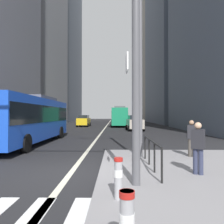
% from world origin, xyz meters
% --- Properties ---
extents(ground_plane, '(160.00, 160.00, 0.00)m').
position_xyz_m(ground_plane, '(0.00, 20.00, 0.00)').
color(ground_plane, black).
extents(lane_centre_line, '(0.20, 80.00, 0.01)m').
position_xyz_m(lane_centre_line, '(0.00, 30.00, 0.01)').
color(lane_centre_line, beige).
rests_on(lane_centre_line, ground).
extents(office_tower_left_mid, '(12.17, 17.37, 46.39)m').
position_xyz_m(office_tower_left_mid, '(-16.00, 36.33, 23.19)').
color(office_tower_left_mid, '#9E9EA3').
rests_on(office_tower_left_mid, ground).
extents(office_tower_left_far, '(10.42, 25.31, 48.32)m').
position_xyz_m(office_tower_left_far, '(-16.00, 60.87, 24.16)').
color(office_tower_left_far, slate).
rests_on(office_tower_left_far, ground).
extents(office_tower_right_mid, '(12.43, 25.93, 53.97)m').
position_xyz_m(office_tower_right_mid, '(17.00, 46.71, 26.99)').
color(office_tower_right_mid, slate).
rests_on(office_tower_right_mid, ground).
extents(office_tower_right_far, '(11.65, 19.70, 56.30)m').
position_xyz_m(office_tower_right_far, '(17.00, 71.57, 28.15)').
color(office_tower_right_far, gray).
rests_on(office_tower_right_far, ground).
extents(city_bus_blue_oncoming, '(2.73, 11.23, 3.40)m').
position_xyz_m(city_bus_blue_oncoming, '(-4.36, 7.44, 1.84)').
color(city_bus_blue_oncoming, blue).
rests_on(city_bus_blue_oncoming, ground).
extents(city_bus_red_receding, '(2.93, 10.79, 3.40)m').
position_xyz_m(city_bus_red_receding, '(2.40, 30.87, 1.84)').
color(city_bus_red_receding, '#198456').
rests_on(city_bus_red_receding, ground).
extents(car_oncoming_mid, '(2.09, 4.44, 1.94)m').
position_xyz_m(car_oncoming_mid, '(-3.82, 29.80, 0.99)').
color(car_oncoming_mid, gold).
rests_on(car_oncoming_mid, ground).
extents(car_receding_near, '(2.19, 4.34, 1.94)m').
position_xyz_m(car_receding_near, '(4.04, 20.33, 0.99)').
color(car_receding_near, '#B2A899').
rests_on(car_receding_near, ground).
extents(car_receding_far, '(2.16, 4.39, 1.94)m').
position_xyz_m(car_receding_far, '(3.35, 48.90, 0.99)').
color(car_receding_far, '#232838').
rests_on(car_receding_far, ground).
extents(traffic_signal_gantry, '(6.70, 0.65, 6.00)m').
position_xyz_m(traffic_signal_gantry, '(-0.18, -1.86, 4.14)').
color(traffic_signal_gantry, '#515156').
rests_on(traffic_signal_gantry, median_island).
extents(street_lamp_post, '(5.50, 0.32, 8.00)m').
position_xyz_m(street_lamp_post, '(2.65, 2.13, 5.28)').
color(street_lamp_post, '#56565B').
rests_on(street_lamp_post, median_island).
extents(bollard_left, '(0.20, 0.20, 0.91)m').
position_xyz_m(bollard_left, '(1.60, -2.84, 0.66)').
color(bollard_left, '#99999E').
rests_on(bollard_left, median_island).
extents(pedestrian_railing, '(0.06, 3.39, 0.98)m').
position_xyz_m(pedestrian_railing, '(2.80, -0.03, 0.85)').
color(pedestrian_railing, black).
rests_on(pedestrian_railing, median_island).
extents(pedestrian_waiting, '(0.45, 0.41, 1.63)m').
position_xyz_m(pedestrian_waiting, '(4.12, -0.79, 1.05)').
color(pedestrian_waiting, '#2D334C').
rests_on(pedestrian_waiting, median_island).
extents(pedestrian_walking, '(0.42, 0.31, 1.62)m').
position_xyz_m(pedestrian_walking, '(4.93, 2.11, 1.04)').
color(pedestrian_walking, '#423D38').
rests_on(pedestrian_walking, median_island).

